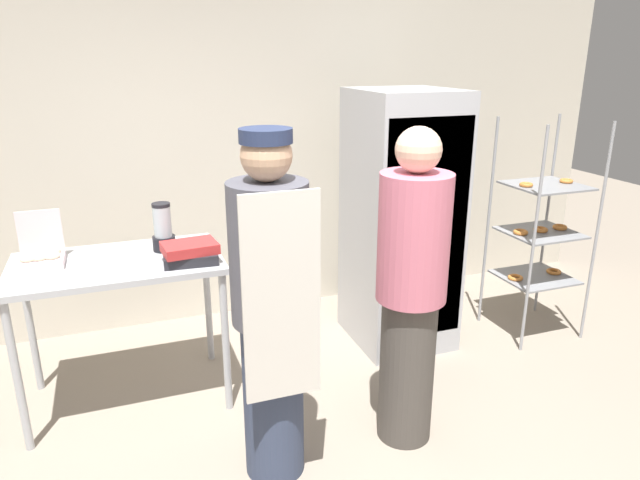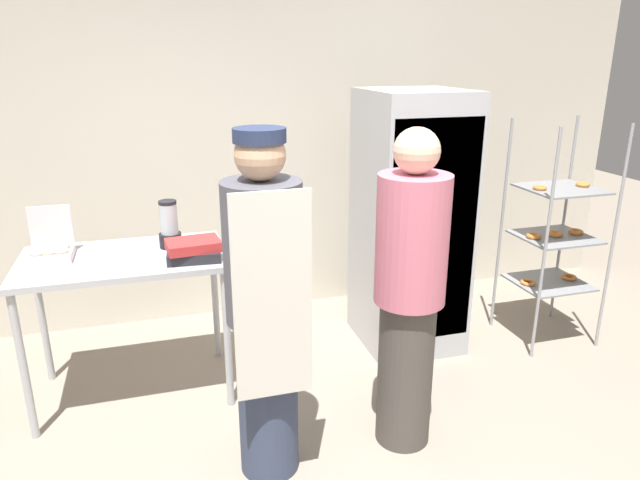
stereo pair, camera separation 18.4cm
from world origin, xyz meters
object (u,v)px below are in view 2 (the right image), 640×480
Objects in this scene: binder_stack at (194,250)px; person_baker at (265,307)px; refrigerator at (410,223)px; donut_box at (51,250)px; person_customer at (409,293)px; baking_rack at (555,236)px; blender_pitcher at (169,227)px.

person_baker is at bearing -70.22° from binder_stack.
refrigerator is 1.04× the size of person_baker.
donut_box is 1.47m from person_baker.
person_customer is (-0.50, -1.06, -0.03)m from refrigerator.
binder_stack is 0.80m from person_baker.
donut_box is at bearing 177.13° from baking_rack.
baking_rack is 2.70m from blender_pitcher.
person_baker is (1.07, -1.01, -0.05)m from donut_box.
binder_stack is (0.12, -0.27, -0.07)m from blender_pitcher.
baking_rack is 5.61× the size of donut_box.
binder_stack is at bearing -66.11° from blender_pitcher.
person_baker is 1.01× the size of person_customer.
refrigerator is 5.72× the size of binder_stack.
person_baker is (-1.26, -1.08, -0.00)m from refrigerator.
binder_stack is (-2.56, -0.09, 0.18)m from baking_rack.
binder_stack is at bearing -167.70° from refrigerator.
person_customer is (1.03, -0.73, -0.09)m from binder_stack.
refrigerator is 6.22× the size of blender_pitcher.
baking_rack is at bearing 1.95° from binder_stack.
refrigerator is 1.06× the size of person_customer.
refrigerator reaches higher than baking_rack.
person_customer is (1.15, -1.00, -0.16)m from blender_pitcher.
refrigerator is 2.33m from donut_box.
blender_pitcher reaches higher than binder_stack.
binder_stack is at bearing -17.79° from donut_box.
person_baker reaches higher than person_customer.
person_customer is (-1.53, -0.82, 0.09)m from baking_rack.
blender_pitcher is at bearing 1.07° from donut_box.
refrigerator is 1.65m from blender_pitcher.
refrigerator is 1.17m from person_customer.
person_customer is at bearing -152.01° from baking_rack.
donut_box is 2.08m from person_customer.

